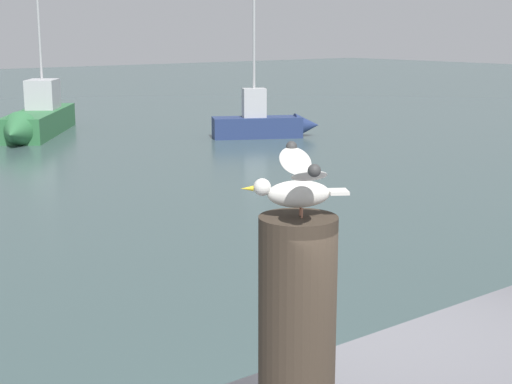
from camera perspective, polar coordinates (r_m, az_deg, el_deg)
name	(u,v)px	position (r m, az deg, el deg)	size (l,w,h in m)	color
mooring_post	(297,334)	(2.94, 3.06, -10.45)	(0.29, 0.29, 0.91)	#382D23
seagull	(298,184)	(2.77, 3.10, 0.59)	(0.39, 0.52, 0.24)	tan
boat_green	(36,120)	(24.44, -15.98, 5.18)	(4.29, 5.24, 4.69)	#2D6B3D
boat_navy	(266,123)	(23.25, 0.78, 5.16)	(3.22, 2.23, 4.27)	navy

